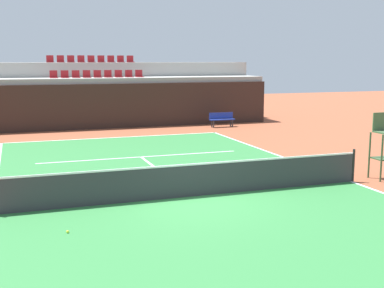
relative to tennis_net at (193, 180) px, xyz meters
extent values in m
plane|color=brown|center=(0.00, 0.00, -0.51)|extent=(80.00, 80.00, 0.00)
cube|color=#2D7238|center=(0.00, 0.00, -0.50)|extent=(11.00, 24.00, 0.01)
cube|color=white|center=(0.00, 11.95, -0.50)|extent=(11.00, 0.10, 0.00)
cube|color=white|center=(5.45, 0.00, -0.50)|extent=(0.10, 24.00, 0.00)
cube|color=white|center=(0.00, 6.40, -0.50)|extent=(8.26, 0.10, 0.00)
cube|color=white|center=(0.00, 3.20, -0.50)|extent=(0.10, 6.40, 0.00)
cube|color=black|center=(0.00, 15.67, 0.78)|extent=(20.55, 0.30, 2.58)
cube|color=#9E9E99|center=(0.00, 17.02, 0.93)|extent=(20.55, 2.40, 2.88)
cube|color=#9E9E99|center=(0.00, 19.42, 1.38)|extent=(20.55, 2.40, 3.77)
cube|color=maroon|center=(-2.54, 17.02, 2.39)|extent=(0.44, 0.44, 0.04)
cube|color=maroon|center=(-2.54, 17.22, 2.61)|extent=(0.44, 0.04, 0.40)
cube|color=maroon|center=(-1.90, 17.02, 2.39)|extent=(0.44, 0.44, 0.04)
cube|color=maroon|center=(-1.90, 17.22, 2.61)|extent=(0.44, 0.04, 0.40)
cube|color=maroon|center=(-1.27, 17.02, 2.39)|extent=(0.44, 0.44, 0.04)
cube|color=maroon|center=(-1.27, 17.22, 2.61)|extent=(0.44, 0.04, 0.40)
cube|color=maroon|center=(-0.63, 17.02, 2.39)|extent=(0.44, 0.44, 0.04)
cube|color=maroon|center=(-0.63, 17.22, 2.61)|extent=(0.44, 0.04, 0.40)
cube|color=maroon|center=(0.00, 17.02, 2.39)|extent=(0.44, 0.44, 0.04)
cube|color=maroon|center=(0.00, 17.22, 2.61)|extent=(0.44, 0.04, 0.40)
cube|color=maroon|center=(0.63, 17.02, 2.39)|extent=(0.44, 0.44, 0.04)
cube|color=maroon|center=(0.63, 17.22, 2.61)|extent=(0.44, 0.04, 0.40)
cube|color=maroon|center=(1.27, 17.02, 2.39)|extent=(0.44, 0.44, 0.04)
cube|color=maroon|center=(1.27, 17.22, 2.61)|extent=(0.44, 0.04, 0.40)
cube|color=maroon|center=(1.90, 17.02, 2.39)|extent=(0.44, 0.44, 0.04)
cube|color=maroon|center=(1.90, 17.22, 2.61)|extent=(0.44, 0.04, 0.40)
cube|color=maroon|center=(2.54, 17.02, 2.39)|extent=(0.44, 0.44, 0.04)
cube|color=maroon|center=(2.54, 17.22, 2.61)|extent=(0.44, 0.04, 0.40)
cube|color=maroon|center=(-2.54, 19.42, 3.28)|extent=(0.44, 0.44, 0.04)
cube|color=maroon|center=(-2.54, 19.62, 3.50)|extent=(0.44, 0.04, 0.40)
cube|color=maroon|center=(-1.90, 19.42, 3.28)|extent=(0.44, 0.44, 0.04)
cube|color=maroon|center=(-1.90, 19.62, 3.50)|extent=(0.44, 0.04, 0.40)
cube|color=maroon|center=(-1.27, 19.42, 3.28)|extent=(0.44, 0.44, 0.04)
cube|color=maroon|center=(-1.27, 19.62, 3.50)|extent=(0.44, 0.04, 0.40)
cube|color=maroon|center=(-0.63, 19.42, 3.28)|extent=(0.44, 0.44, 0.04)
cube|color=maroon|center=(-0.63, 19.62, 3.50)|extent=(0.44, 0.04, 0.40)
cube|color=maroon|center=(0.00, 19.42, 3.28)|extent=(0.44, 0.44, 0.04)
cube|color=maroon|center=(0.00, 19.62, 3.50)|extent=(0.44, 0.04, 0.40)
cube|color=maroon|center=(0.63, 19.42, 3.28)|extent=(0.44, 0.44, 0.04)
cube|color=maroon|center=(0.63, 19.62, 3.50)|extent=(0.44, 0.04, 0.40)
cube|color=maroon|center=(1.27, 19.42, 3.28)|extent=(0.44, 0.44, 0.04)
cube|color=maroon|center=(1.27, 19.62, 3.50)|extent=(0.44, 0.04, 0.40)
cube|color=maroon|center=(1.90, 19.42, 3.28)|extent=(0.44, 0.44, 0.04)
cube|color=maroon|center=(1.90, 19.62, 3.50)|extent=(0.44, 0.04, 0.40)
cube|color=maroon|center=(2.54, 19.42, 3.28)|extent=(0.44, 0.44, 0.04)
cube|color=maroon|center=(2.54, 19.62, 3.50)|extent=(0.44, 0.04, 0.40)
cylinder|color=black|center=(5.50, 0.00, 0.04)|extent=(0.08, 0.08, 1.07)
cube|color=#333338|center=(0.00, 0.00, -0.04)|extent=(10.90, 0.02, 0.92)
cube|color=white|center=(0.00, 0.00, 0.45)|extent=(10.90, 0.04, 0.05)
cylinder|color=#334C2D|center=(6.35, -0.30, 0.27)|extent=(0.06, 0.06, 1.55)
cylinder|color=#334C2D|center=(6.35, 0.30, 0.27)|extent=(0.06, 0.06, 1.55)
cube|color=#334C2D|center=(6.70, 0.00, 0.19)|extent=(0.70, 0.60, 0.04)
cube|color=#3F5938|center=(6.70, 0.28, 1.39)|extent=(0.60, 0.04, 0.60)
cube|color=navy|center=(6.75, 13.99, -0.06)|extent=(1.50, 0.40, 0.05)
cube|color=navy|center=(6.75, 14.17, 0.16)|extent=(1.50, 0.04, 0.36)
cube|color=#2D2D33|center=(6.15, 13.85, -0.30)|extent=(0.06, 0.06, 0.42)
cube|color=#2D2D33|center=(7.35, 13.85, -0.30)|extent=(0.06, 0.06, 0.42)
cube|color=#2D2D33|center=(6.15, 14.13, -0.30)|extent=(0.06, 0.06, 0.42)
cube|color=#2D2D33|center=(7.35, 14.13, -0.30)|extent=(0.06, 0.06, 0.42)
sphere|color=#CCE033|center=(-3.76, -2.02, -0.47)|extent=(0.07, 0.07, 0.07)
camera|label=1|loc=(-4.74, -13.40, 3.40)|focal=47.34mm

